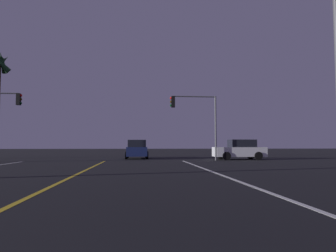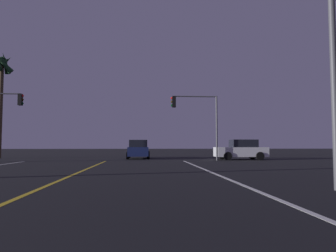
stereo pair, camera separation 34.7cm
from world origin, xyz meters
TOP-DOWN VIEW (x-y plane):
  - lane_edge_right at (6.06, 9.21)m, footprint 0.16×30.43m
  - lane_center_divider at (0.00, 9.21)m, footprint 0.16×30.43m
  - car_crossing_side at (11.19, 26.07)m, footprint 4.30×2.02m
  - car_ahead_far at (2.43, 28.83)m, footprint 2.02×4.30m
  - traffic_light_near_right at (6.98, 24.93)m, footprint 3.81×0.36m
  - traffic_light_near_left at (-7.68, 24.93)m, footprint 2.49×0.36m
  - street_lamp_right_near at (7.72, 8.62)m, footprint 2.69×0.44m

SIDE VIEW (x-z plane):
  - lane_edge_right at x=6.06m, z-range 0.00..0.01m
  - lane_center_divider at x=0.00m, z-range 0.00..0.01m
  - car_crossing_side at x=11.19m, z-range -0.03..1.67m
  - car_ahead_far at x=2.43m, z-range -0.03..1.67m
  - traffic_light_near_left at x=-7.68m, z-range 1.26..6.53m
  - traffic_light_near_right at x=6.98m, z-range 1.32..6.55m
  - street_lamp_right_near at x=7.72m, z-range 1.13..9.48m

